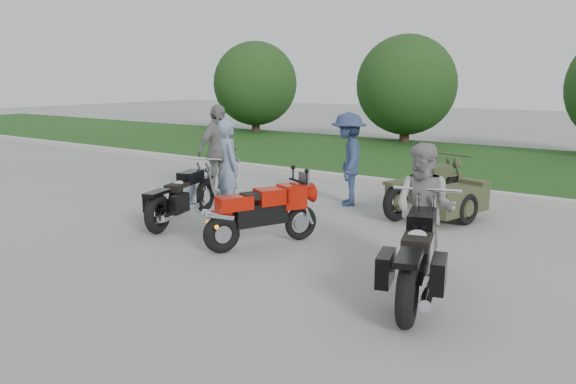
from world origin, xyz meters
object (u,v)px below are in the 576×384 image
Objects in this scene: cruiser_left at (180,199)px; person_grey at (424,209)px; person_stripe at (229,167)px; person_denim at (348,159)px; sportbike_red at (260,212)px; cruiser_sidecar at (441,196)px; person_back at (218,151)px; cruiser_right at (417,260)px.

person_grey is at bearing -14.69° from cruiser_left.
person_denim is (1.42, 1.90, 0.04)m from person_stripe.
sportbike_red reaches higher than cruiser_sidecar.
cruiser_left is at bearing 112.02° from person_stripe.
cruiser_left is 1.29× the size of person_grey.
sportbike_red is 1.98m from cruiser_left.
sportbike_red is 1.05× the size of person_grey.
cruiser_sidecar reaches higher than cruiser_left.
person_stripe is at bearing 64.13° from cruiser_left.
person_denim is at bearing -94.34° from person_stripe.
cruiser_sidecar is 1.16× the size of person_back.
person_back is (-0.96, 2.01, 0.53)m from cruiser_left.
cruiser_right is 1.22× the size of person_back.
person_back is (-5.63, 2.86, 0.49)m from cruiser_right.
cruiser_sidecar is at bearing 87.89° from sportbike_red.
cruiser_right is 4.89m from person_denim.
cruiser_sidecar is 2.98m from person_grey.
person_stripe is at bearing 165.40° from person_grey.
cruiser_left is at bearing -126.13° from cruiser_sidecar.
cruiser_sidecar is (1.59, 3.16, -0.11)m from sportbike_red.
person_denim is at bearing 120.77° from sportbike_red.
cruiser_sidecar is (3.56, 2.89, -0.02)m from cruiser_left.
cruiser_left is 4.74m from cruiser_right.
person_grey is 3.99m from person_denim.
cruiser_sidecar is at bearing 90.01° from cruiser_right.
cruiser_sidecar is 2.00m from person_denim.
cruiser_left is 1.25× the size of person_stripe.
person_stripe is 1.04× the size of person_grey.
cruiser_right is at bearing -25.71° from cruiser_left.
cruiser_left is at bearing -156.36° from person_back.
person_back reaches higher than cruiser_right.
cruiser_right reaches higher than cruiser_sidecar.
person_back reaches higher than person_grey.
cruiser_right is 6.34m from person_back.
sportbike_red is 0.91× the size of person_back.
sportbike_red is 2.23m from person_stripe.
cruiser_left is at bearing 153.08° from cruiser_right.
person_stripe is 4.29m from person_grey.
person_stripe reaches higher than cruiser_sidecar.
person_grey is at bearing -59.24° from cruiser_sidecar.
person_back is at bearing 100.30° from cruiser_left.
person_back is (-1.16, 0.96, 0.10)m from person_stripe.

